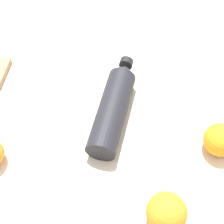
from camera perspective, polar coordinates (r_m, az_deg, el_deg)
ground_plane at (r=0.80m, az=2.11°, el=-3.70°), size 2.40×2.40×0.00m
water_bottle at (r=0.80m, az=0.37°, el=1.27°), size 0.12×0.29×0.07m
orange_0 at (r=0.78m, az=18.33°, el=-4.62°), size 0.08×0.08×0.08m
orange_1 at (r=0.68m, az=9.47°, el=-16.89°), size 0.08×0.08×0.08m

